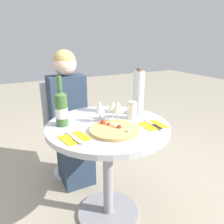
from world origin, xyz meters
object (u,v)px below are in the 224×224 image
object	(u,v)px
seated_diner	(71,122)
tall_carafe	(138,93)
dining_table	(108,147)
pizza_large	(114,129)
wine_bottle	(61,108)
chair_behind_diner	(67,129)

from	to	relation	value
seated_diner	tall_carafe	xyz separation A→B (m)	(0.38, -0.53, 0.35)
dining_table	tall_carafe	bearing A→B (deg)	16.35
pizza_large	tall_carafe	bearing A→B (deg)	34.03
seated_diner	pizza_large	distance (m)	0.77
dining_table	seated_diner	world-z (taller)	seated_diner
dining_table	pizza_large	world-z (taller)	pizza_large
pizza_large	tall_carafe	size ratio (longest dim) A/B	0.89
pizza_large	wine_bottle	world-z (taller)	wine_bottle
chair_behind_diner	wine_bottle	size ratio (longest dim) A/B	2.76
chair_behind_diner	pizza_large	world-z (taller)	chair_behind_diner
chair_behind_diner	tall_carafe	world-z (taller)	tall_carafe
chair_behind_diner	pizza_large	bearing A→B (deg)	94.06
pizza_large	tall_carafe	distance (m)	0.41
dining_table	chair_behind_diner	world-z (taller)	chair_behind_diner
dining_table	pizza_large	bearing A→B (deg)	-97.66
chair_behind_diner	tall_carafe	size ratio (longest dim) A/B	2.60
dining_table	tall_carafe	size ratio (longest dim) A/B	2.38
chair_behind_diner	wine_bottle	bearing A→B (deg)	72.81
seated_diner	chair_behind_diner	bearing A→B (deg)	-90.00
wine_bottle	tall_carafe	bearing A→B (deg)	-3.38
dining_table	wine_bottle	bearing A→B (deg)	156.30
chair_behind_diner	pizza_large	distance (m)	0.94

